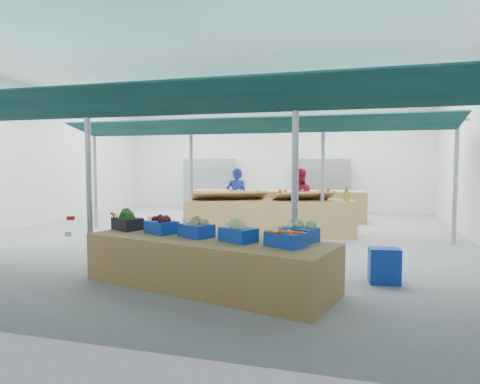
{
  "coord_description": "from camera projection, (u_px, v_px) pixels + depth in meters",
  "views": [
    {
      "loc": [
        3.45,
        -10.23,
        1.89
      ],
      "look_at": [
        0.97,
        -1.6,
        1.27
      ],
      "focal_mm": 32.0,
      "sensor_mm": 36.0,
      "label": 1
    }
  ],
  "objects": [
    {
      "name": "pole_ribbon",
      "position": [
        70.0,
        220.0,
        6.07
      ],
      "size": [
        0.12,
        0.12,
        0.28
      ],
      "color": "red",
      "rests_on": "pole_grid"
    },
    {
      "name": "veg_counter",
      "position": [
        208.0,
        263.0,
        6.48
      ],
      "size": [
        4.04,
        2.19,
        0.75
      ],
      "primitive_type": "cube",
      "rotation": [
        0.0,
        0.0,
        -0.25
      ],
      "color": "olive",
      "rests_on": "floor"
    },
    {
      "name": "awnings",
      "position": [
        228.0,
        119.0,
        8.81
      ],
      "size": [
        9.5,
        7.08,
        0.3
      ],
      "color": "#0B302F",
      "rests_on": "pole_grid"
    },
    {
      "name": "hall",
      "position": [
        237.0,
        136.0,
        12.09
      ],
      "size": [
        13.0,
        13.0,
        13.0
      ],
      "color": "silver",
      "rests_on": "ground"
    },
    {
      "name": "crate_carrots",
      "position": [
        286.0,
        239.0,
        5.8
      ],
      "size": [
        0.61,
        0.55,
        0.29
      ],
      "rotation": [
        0.0,
        0.0,
        -0.5
      ],
      "color": "#0F35A9",
      "rests_on": "veg_counter"
    },
    {
      "name": "vendor_left",
      "position": [
        237.0,
        198.0,
        12.4
      ],
      "size": [
        0.7,
        0.54,
        1.72
      ],
      "primitive_type": "imported",
      "rotation": [
        0.0,
        0.0,
        3.37
      ],
      "color": "#192EA2",
      "rests_on": "floor"
    },
    {
      "name": "vendor_right",
      "position": [
        299.0,
        199.0,
        11.9
      ],
      "size": [
        0.96,
        0.82,
        1.72
      ],
      "primitive_type": "imported",
      "rotation": [
        0.0,
        0.0,
        3.37
      ],
      "color": "#A71439",
      "rests_on": "floor"
    },
    {
      "name": "crate_cabbage",
      "position": [
        238.0,
        231.0,
        6.17
      ],
      "size": [
        0.61,
        0.55,
        0.35
      ],
      "rotation": [
        0.0,
        0.0,
        -0.5
      ],
      "color": "#0F35A9",
      "rests_on": "veg_counter"
    },
    {
      "name": "pineapple",
      "position": [
        346.0,
        194.0,
        10.79
      ],
      "size": [
        0.14,
        0.14,
        0.39
      ],
      "rotation": [
        0.0,
        0.0,
        0.45
      ],
      "color": "#8C6019",
      "rests_on": "fruit_counter"
    },
    {
      "name": "apple_heap_red",
      "position": [
        304.0,
        194.0,
        10.85
      ],
      "size": [
        1.66,
        1.28,
        0.27
      ],
      "rotation": [
        0.0,
        0.0,
        0.45
      ],
      "color": "#997247",
      "rests_on": "fruit_counter"
    },
    {
      "name": "pole_grid",
      "position": [
        228.0,
        166.0,
        8.88
      ],
      "size": [
        10.0,
        4.6,
        3.0
      ],
      "color": "gray",
      "rests_on": "floor"
    },
    {
      "name": "far_counter",
      "position": [
        277.0,
        206.0,
        13.71
      ],
      "size": [
        5.59,
        2.0,
        0.99
      ],
      "primitive_type": "cube",
      "rotation": [
        0.0,
        0.0,
        0.17
      ],
      "color": "olive",
      "rests_on": "floor"
    },
    {
      "name": "floor",
      "position": [
        221.0,
        237.0,
        10.89
      ],
      "size": [
        13.0,
        13.0,
        0.0
      ],
      "primitive_type": "plane",
      "color": "slate",
      "rests_on": "ground"
    },
    {
      "name": "crate_beets",
      "position": [
        161.0,
        225.0,
        6.9
      ],
      "size": [
        0.61,
        0.55,
        0.29
      ],
      "rotation": [
        0.0,
        0.0,
        -0.5
      ],
      "color": "#0F35A9",
      "rests_on": "veg_counter"
    },
    {
      "name": "apple_heap_yellow",
      "position": [
        229.0,
        194.0,
        10.95
      ],
      "size": [
        2.02,
        1.46,
        0.27
      ],
      "rotation": [
        0.0,
        0.0,
        0.45
      ],
      "color": "#997247",
      "rests_on": "fruit_counter"
    },
    {
      "name": "fruit_counter",
      "position": [
        269.0,
        218.0,
        11.04
      ],
      "size": [
        4.42,
        1.96,
        0.92
      ],
      "primitive_type": "cube",
      "rotation": [
        0.0,
        0.0,
        0.23
      ],
      "color": "olive",
      "rests_on": "floor"
    },
    {
      "name": "crate_celeriac",
      "position": [
        196.0,
        228.0,
        6.55
      ],
      "size": [
        0.61,
        0.55,
        0.31
      ],
      "rotation": [
        0.0,
        0.0,
        -0.5
      ],
      "color": "#0F35A9",
      "rests_on": "veg_counter"
    },
    {
      "name": "back_shelving_right",
      "position": [
        322.0,
        186.0,
        16.03
      ],
      "size": [
        2.0,
        0.5,
        2.0
      ],
      "primitive_type": "cube",
      "color": "#B23F33",
      "rests_on": "floor"
    },
    {
      "name": "back_shelving_left",
      "position": [
        209.0,
        184.0,
        17.26
      ],
      "size": [
        2.0,
        0.5,
        2.0
      ],
      "primitive_type": "cube",
      "color": "#B23F33",
      "rests_on": "floor"
    },
    {
      "name": "crate_broccoli",
      "position": [
        127.0,
        220.0,
        7.27
      ],
      "size": [
        0.61,
        0.55,
        0.35
      ],
      "rotation": [
        0.0,
        0.0,
        -0.5
      ],
      "color": "black",
      "rests_on": "veg_counter"
    },
    {
      "name": "sparrow",
      "position": [
        114.0,
        215.0,
        7.24
      ],
      "size": [
        0.12,
        0.09,
        0.11
      ],
      "rotation": [
        0.0,
        0.0,
        -0.5
      ],
      "color": "brown",
      "rests_on": "crate_broccoli"
    },
    {
      "name": "crate_extra",
      "position": [
        299.0,
        231.0,
        6.21
      ],
      "size": [
        0.6,
        0.54,
        0.32
      ],
      "rotation": [
        0.0,
        0.0,
        -0.47
      ],
      "color": "#0F35A9",
      "rests_on": "veg_counter"
    },
    {
      "name": "crate_stack",
      "position": [
        384.0,
        266.0,
        6.68
      ],
      "size": [
        0.5,
        0.39,
        0.56
      ],
      "primitive_type": "cube",
      "rotation": [
        0.0,
        0.0,
        0.14
      ],
      "color": "#0F35A9",
      "rests_on": "floor"
    }
  ]
}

